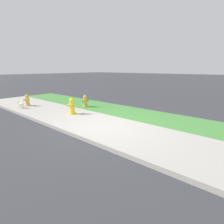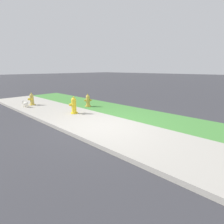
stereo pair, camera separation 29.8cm
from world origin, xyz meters
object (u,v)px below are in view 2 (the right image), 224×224
Objects in this scene: fire_hydrant_across_street at (32,99)px; fire_hydrant_mid_block at (74,106)px; small_white_dog at (25,103)px; fire_hydrant_by_grass_verge at (88,101)px.

fire_hydrant_mid_block is at bearing -148.74° from fire_hydrant_across_street.
fire_hydrant_mid_block reaches higher than small_white_dog.
fire_hydrant_across_street reaches higher than fire_hydrant_by_grass_verge.
fire_hydrant_by_grass_verge reaches higher than small_white_dog.
fire_hydrant_across_street is 3.16m from fire_hydrant_by_grass_verge.
small_white_dog is at bearing 145.30° from fire_hydrant_across_street.
fire_hydrant_by_grass_verge is 1.53m from fire_hydrant_mid_block.
small_white_dog is (0.31, -0.48, -0.11)m from fire_hydrant_across_street.
fire_hydrant_by_grass_verge is (2.54, 1.88, -0.00)m from fire_hydrant_across_street.
fire_hydrant_across_street is at bearing 56.53° from fire_hydrant_mid_block.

